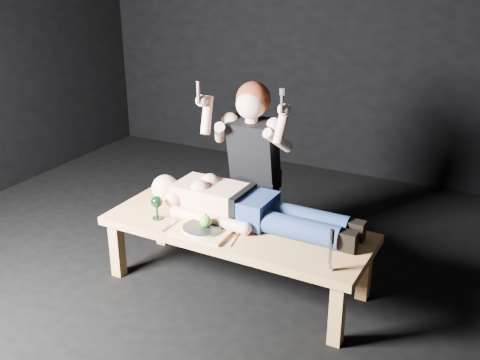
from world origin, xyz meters
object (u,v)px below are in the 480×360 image
(lying_man, at_px, (251,204))
(serving_tray, at_px, (202,231))
(carving_knife, at_px, (331,250))
(table, at_px, (237,256))
(goblet, at_px, (157,208))
(kneeling_woman, at_px, (258,165))

(lying_man, height_order, serving_tray, lying_man)
(lying_man, relative_size, serving_tray, 4.54)
(lying_man, height_order, carving_knife, carving_knife)
(table, bearing_deg, carving_knife, -18.34)
(goblet, relative_size, carving_knife, 0.64)
(table, xyz_separation_m, lying_man, (0.05, 0.10, 0.35))
(table, bearing_deg, serving_tray, -127.65)
(table, distance_m, carving_knife, 0.83)
(table, bearing_deg, lying_man, 63.20)
(kneeling_woman, relative_size, serving_tray, 3.67)
(kneeling_woman, bearing_deg, carving_knife, -48.04)
(kneeling_woman, height_order, serving_tray, kneeling_woman)
(lying_man, bearing_deg, goblet, -155.38)
(kneeling_woman, bearing_deg, goblet, -122.65)
(table, height_order, serving_tray, serving_tray)
(serving_tray, distance_m, goblet, 0.37)
(table, relative_size, serving_tray, 4.84)
(kneeling_woman, bearing_deg, lying_man, -73.55)
(table, relative_size, kneeling_woman, 1.32)
(lying_man, relative_size, kneeling_woman, 1.24)
(table, bearing_deg, kneeling_woman, 102.96)
(table, xyz_separation_m, serving_tray, (-0.15, -0.18, 0.24))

